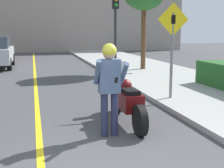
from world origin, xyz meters
TOP-DOWN VIEW (x-y plane):
  - sidewalk_curb at (4.80, 4.00)m, footprint 4.40×44.00m
  - road_center_line at (-0.60, 6.00)m, footprint 0.12×36.00m
  - building_backdrop at (0.00, 26.00)m, footprint 28.00×1.20m
  - motorcycle at (1.30, 2.43)m, footprint 0.62×2.36m
  - person_biker at (0.73, 1.70)m, footprint 0.59×0.48m
  - crossing_sign at (3.11, 4.10)m, footprint 0.91×0.08m
  - traffic_light at (2.90, 9.44)m, footprint 0.26×0.30m

SIDE VIEW (x-z plane):
  - road_center_line at x=-0.60m, z-range 0.00..0.01m
  - sidewalk_curb at x=4.80m, z-range 0.00..0.12m
  - motorcycle at x=1.30m, z-range -0.14..1.15m
  - person_biker at x=0.73m, z-range 0.21..1.99m
  - crossing_sign at x=3.11m, z-range 0.39..3.03m
  - traffic_light at x=2.90m, z-range 0.82..4.39m
  - building_backdrop at x=0.00m, z-range 0.00..8.10m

